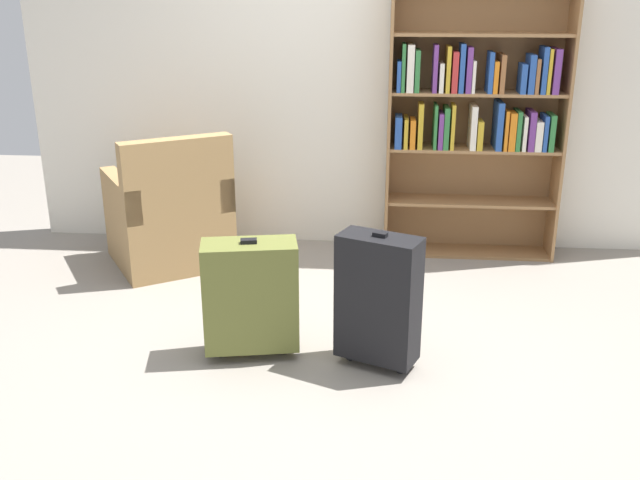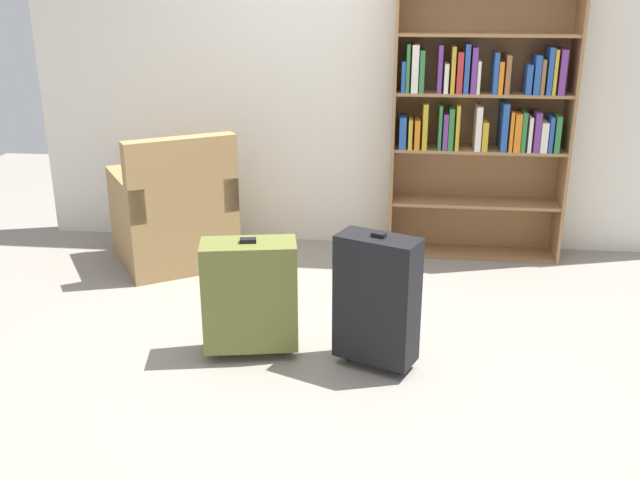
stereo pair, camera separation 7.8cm
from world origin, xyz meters
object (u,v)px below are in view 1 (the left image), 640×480
bookshelf (475,113)px  mug (252,261)px  suitcase_black (378,298)px  suitcase_olive (251,295)px  armchair (170,219)px

bookshelf → mug: size_ratio=15.35×
mug → suitcase_black: bearing=-55.4°
mug → suitcase_olive: 1.22m
mug → suitcase_black: (0.85, -1.23, 0.31)m
suitcase_olive → suitcase_black: (0.63, -0.06, 0.04)m
armchair → suitcase_olive: size_ratio=1.55×
bookshelf → suitcase_olive: 2.12m
bookshelf → suitcase_black: bookshelf is taller
bookshelf → suitcase_black: (-0.61, -1.66, -0.62)m
mug → bookshelf: bearing=16.5°
suitcase_olive → suitcase_black: suitcase_black is taller
suitcase_olive → suitcase_black: 0.64m
armchair → suitcase_olive: armchair is taller
mug → suitcase_olive: suitcase_olive is taller
armchair → mug: armchair is taller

